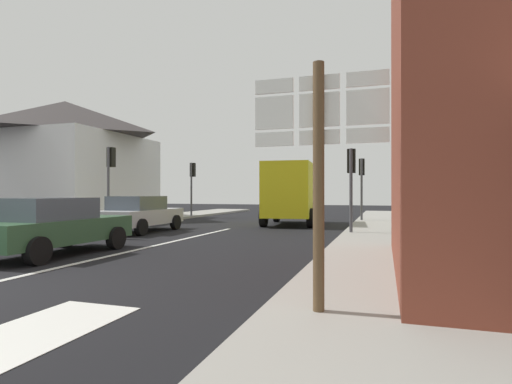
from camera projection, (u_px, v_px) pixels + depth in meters
ground_plane at (211, 233)px, 15.98m from camera, size 80.00×80.00×0.00m
sidewalk_right at (387, 244)px, 12.04m from camera, size 3.10×44.00×0.14m
sidewalk_left at (38, 231)px, 16.11m from camera, size 3.10×44.00×0.14m
lane_centre_stripe at (156, 245)px, 12.17m from camera, size 0.16×12.00×0.01m
lane_turn_arrow at (41, 330)px, 4.64m from camera, size 1.20×2.20×0.01m
clapboard_house_left at (65, 159)px, 25.01m from camera, size 9.14×9.35×7.32m
sedan_near at (52, 225)px, 10.29m from camera, size 1.97×4.20×1.47m
sedan_far at (140, 213)px, 16.43m from camera, size 2.05×4.24×1.47m
delivery_truck at (291, 192)px, 20.14m from camera, size 2.80×5.15×3.05m
route_sign_post at (319, 159)px, 4.95m from camera, size 1.66×0.14×3.20m
traffic_light_far_right at (362, 175)px, 21.87m from camera, size 0.30×0.49×3.47m
traffic_light_near_right at (351, 171)px, 15.06m from camera, size 0.30×0.49×3.25m
traffic_light_near_left at (110, 168)px, 18.44m from camera, size 0.30×0.49×3.70m
traffic_light_far_left at (192, 177)px, 26.31m from camera, size 0.30×0.49×3.58m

